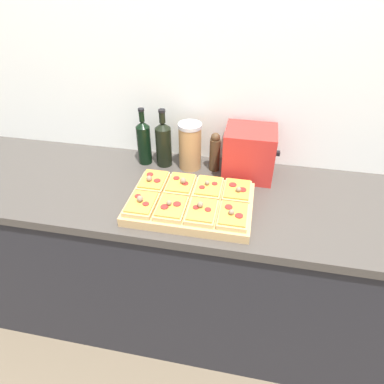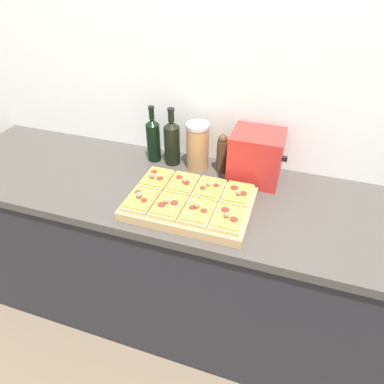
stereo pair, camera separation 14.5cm
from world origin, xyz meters
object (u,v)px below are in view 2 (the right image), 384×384
Objects in this scene: grain_jar_tall at (198,146)px; toaster_oven at (256,157)px; cutting_board at (190,204)px; olive_oil_bottle at (153,139)px; pepper_mill at (222,154)px; wine_bottle at (172,142)px.

toaster_oven reaches higher than grain_jar_tall.
olive_oil_bottle reaches higher than cutting_board.
grain_jar_tall is (0.23, 0.00, -0.00)m from olive_oil_bottle.
olive_oil_bottle is 1.13× the size of toaster_oven.
cutting_board is 0.45m from olive_oil_bottle.
grain_jar_tall is 0.91× the size of toaster_oven.
grain_jar_tall is 0.12m from pepper_mill.
wine_bottle reaches higher than olive_oil_bottle.
olive_oil_bottle is 0.52m from toaster_oven.
pepper_mill is (0.26, -0.00, -0.02)m from wine_bottle.
olive_oil_bottle is at bearing 133.05° from cutting_board.
olive_oil_bottle is at bearing 178.46° from toaster_oven.
grain_jar_tall reaches higher than cutting_board.
olive_oil_bottle is 0.36m from pepper_mill.
wine_bottle is 1.48× the size of pepper_mill.
pepper_mill is at bearing 80.51° from cutting_board.
pepper_mill is at bearing -0.00° from olive_oil_bottle.
cutting_board is at bearing -99.49° from pepper_mill.
wine_bottle reaches higher than pepper_mill.
pepper_mill is 0.17m from toaster_oven.
cutting_board is at bearing -78.02° from grain_jar_tall.
grain_jar_tall is at bearing 0.00° from olive_oil_bottle.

